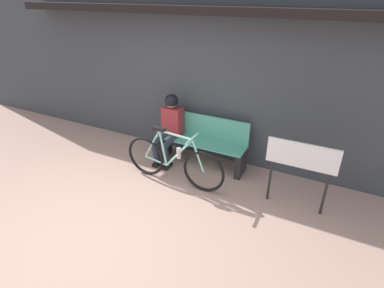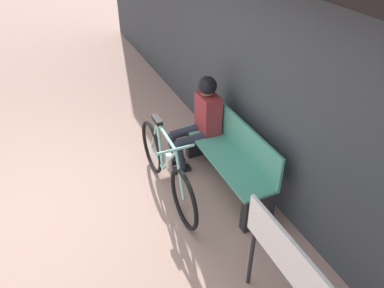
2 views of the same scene
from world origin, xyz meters
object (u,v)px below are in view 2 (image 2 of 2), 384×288
at_px(signboard, 282,259).
at_px(park_bench_near, 230,158).
at_px(person_seated, 201,116).
at_px(bicycle, 166,168).

bearing_deg(signboard, park_bench_near, 163.53).
relative_size(park_bench_near, signboard, 1.55).
bearing_deg(signboard, person_seated, 170.37).
height_order(bicycle, person_seated, person_seated).
relative_size(bicycle, person_seated, 1.43).
distance_m(park_bench_near, person_seated, 0.65).
xyz_separation_m(park_bench_near, bicycle, (-0.15, -0.74, -0.03)).
bearing_deg(person_seated, park_bench_near, 11.37).
relative_size(person_seated, signboard, 1.19).
xyz_separation_m(bicycle, person_seated, (-0.42, 0.63, 0.32)).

